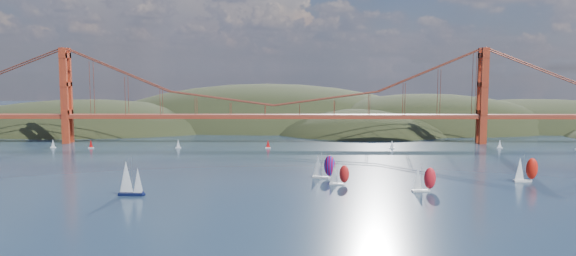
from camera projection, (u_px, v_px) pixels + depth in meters
The scene contains 14 objects.
ground at pixel (251, 234), 146.96m from camera, with size 1200.00×1200.00×0.00m, color black.
headlands at pixel (338, 142), 424.61m from camera, with size 725.00×225.00×96.00m.
bridge at pixel (271, 88), 322.53m from camera, with size 552.00×12.00×55.00m.
sloop_navy at pixel (130, 179), 191.12m from camera, with size 8.60×4.99×13.22m.
racer_0 at pixel (339, 174), 208.78m from camera, with size 7.58×3.83×8.52m.
racer_1 at pixel (424, 179), 197.11m from camera, with size 8.62×3.81×9.78m.
racer_2 at pixel (526, 169), 214.18m from camera, with size 9.18×3.82×10.48m.
racer_rwb at pixel (323, 166), 221.09m from camera, with size 9.29×5.28×10.41m.
distant_boat_1 at pixel (53, 143), 306.39m from camera, with size 3.00×2.00×4.70m.
distant_boat_2 at pixel (91, 144), 304.80m from camera, with size 3.00×2.00×4.70m.
distant_boat_3 at pixel (178, 144), 305.28m from camera, with size 3.00×2.00×4.70m.
distant_boat_4 at pixel (500, 144), 305.00m from camera, with size 3.00×2.00×4.70m.
distant_boat_8 at pixel (392, 144), 303.25m from camera, with size 3.00×2.00×4.70m.
distant_boat_9 at pixel (268, 144), 304.78m from camera, with size 3.00×2.00×4.70m.
Camera 1 is at (10.99, -143.09, 43.33)m, focal length 35.00 mm.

